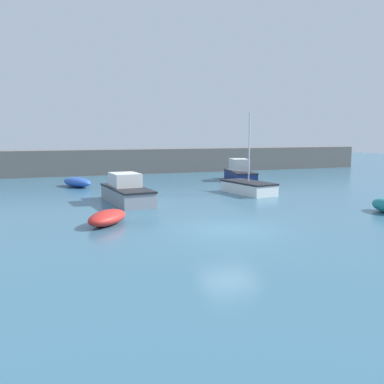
# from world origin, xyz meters

# --- Properties ---
(ground_plane) EXTENTS (120.00, 120.00, 0.20)m
(ground_plane) POSITION_xyz_m (0.00, 0.00, -0.10)
(ground_plane) COLOR #38667F
(harbor_breakwater) EXTENTS (59.03, 3.07, 2.59)m
(harbor_breakwater) POSITION_xyz_m (0.00, 28.46, 1.30)
(harbor_breakwater) COLOR #66605B
(harbor_breakwater) RESTS_ON ground_plane
(rowboat_blue_near) EXTENTS (2.73, 3.62, 0.76)m
(rowboat_blue_near) POSITION_xyz_m (-5.01, 18.15, 0.38)
(rowboat_blue_near) COLOR #2D56B7
(rowboat_blue_near) RESTS_ON ground_plane
(motorboat_grey_hull) EXTENTS (2.49, 5.68, 1.82)m
(motorboat_grey_hull) POSITION_xyz_m (-2.83, 9.01, 0.70)
(motorboat_grey_hull) COLOR gray
(motorboat_grey_hull) RESTS_ON ground_plane
(sailboat_tall_mast) EXTENTS (2.63, 4.88, 5.73)m
(sailboat_tall_mast) POSITION_xyz_m (6.16, 10.00, 0.46)
(sailboat_tall_mast) COLOR white
(sailboat_tall_mast) RESTS_ON ground_plane
(motorboat_with_cabin) EXTENTS (2.96, 5.68, 1.96)m
(motorboat_with_cabin) POSITION_xyz_m (9.41, 17.96, 0.72)
(motorboat_with_cabin) COLOR navy
(motorboat_with_cabin) RESTS_ON ground_plane
(rowboat_white_midwater) EXTENTS (2.71, 2.99, 0.69)m
(rowboat_white_midwater) POSITION_xyz_m (-4.99, 2.88, 0.34)
(rowboat_white_midwater) COLOR red
(rowboat_white_midwater) RESTS_ON ground_plane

